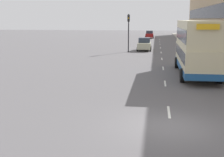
{
  "coord_description": "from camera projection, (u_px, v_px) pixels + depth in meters",
  "views": [
    {
      "loc": [
        -0.7,
        -12.64,
        4.43
      ],
      "look_at": [
        -4.89,
        17.06,
        -1.32
      ],
      "focal_mm": 50.0,
      "sensor_mm": 36.0,
      "label": 1
    }
  ],
  "objects": [
    {
      "name": "ground_plane",
      "position": [
        171.0,
        127.0,
        13.03
      ],
      "size": [
        220.0,
        220.0,
        0.0
      ],
      "primitive_type": "plane",
      "color": "#5B595B"
    },
    {
      "name": "pavement",
      "position": [
        202.0,
        47.0,
        49.57
      ],
      "size": [
        5.0,
        93.0,
        0.14
      ],
      "color": "gray",
      "rests_on": "ground_plane"
    },
    {
      "name": "lane_mark_0",
      "position": [
        169.0,
        112.0,
        15.06
      ],
      "size": [
        0.12,
        2.0,
        0.01
      ],
      "color": "silver",
      "rests_on": "ground_plane"
    },
    {
      "name": "lane_mark_1",
      "position": [
        165.0,
        83.0,
        21.72
      ],
      "size": [
        0.12,
        2.0,
        0.01
      ],
      "color": "silver",
      "rests_on": "ground_plane"
    },
    {
      "name": "lane_mark_2",
      "position": [
        163.0,
        68.0,
        28.39
      ],
      "size": [
        0.12,
        2.0,
        0.01
      ],
      "color": "silver",
      "rests_on": "ground_plane"
    },
    {
      "name": "lane_mark_3",
      "position": [
        162.0,
        59.0,
        35.06
      ],
      "size": [
        0.12,
        2.0,
        0.01
      ],
      "color": "silver",
      "rests_on": "ground_plane"
    },
    {
      "name": "lane_mark_4",
      "position": [
        161.0,
        52.0,
        41.73
      ],
      "size": [
        0.12,
        2.0,
        0.01
      ],
      "color": "silver",
      "rests_on": "ground_plane"
    },
    {
      "name": "lane_mark_5",
      "position": [
        160.0,
        48.0,
        48.4
      ],
      "size": [
        0.12,
        2.0,
        0.01
      ],
      "color": "silver",
      "rests_on": "ground_plane"
    },
    {
      "name": "lane_mark_6",
      "position": [
        160.0,
        44.0,
        55.06
      ],
      "size": [
        0.12,
        2.0,
        0.01
      ],
      "color": "silver",
      "rests_on": "ground_plane"
    },
    {
      "name": "lane_mark_7",
      "position": [
        160.0,
        42.0,
        61.73
      ],
      "size": [
        0.12,
        2.0,
        0.01
      ],
      "color": "silver",
      "rests_on": "ground_plane"
    },
    {
      "name": "lane_mark_8",
      "position": [
        159.0,
        39.0,
        68.4
      ],
      "size": [
        0.12,
        2.0,
        0.01
      ],
      "color": "silver",
      "rests_on": "ground_plane"
    },
    {
      "name": "double_decker_bus_near",
      "position": [
        197.0,
        47.0,
        24.53
      ],
      "size": [
        2.85,
        10.08,
        4.3
      ],
      "color": "beige",
      "rests_on": "ground_plane"
    },
    {
      "name": "car_0",
      "position": [
        144.0,
        44.0,
        44.06
      ],
      "size": [
        1.98,
        3.87,
        1.82
      ],
      "rotation": [
        0.0,
        0.0,
        3.14
      ],
      "color": "#B7B799",
      "rests_on": "ground_plane"
    },
    {
      "name": "car_1",
      "position": [
        150.0,
        34.0,
        72.49
      ],
      "size": [
        1.92,
        4.56,
        1.74
      ],
      "rotation": [
        0.0,
        0.0,
        3.14
      ],
      "color": "maroon",
      "rests_on": "ground_plane"
    },
    {
      "name": "traffic_light_far_kerb",
      "position": [
        129.0,
        27.0,
        41.63
      ],
      "size": [
        0.3,
        0.32,
        5.07
      ],
      "color": "black",
      "rests_on": "ground_plane"
    }
  ]
}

